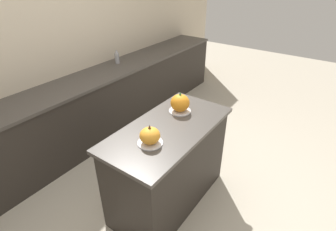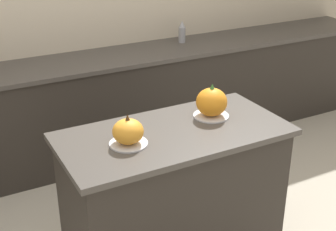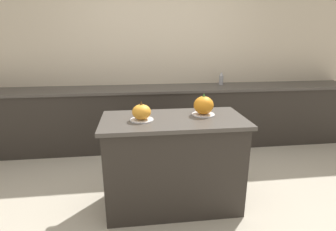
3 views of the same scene
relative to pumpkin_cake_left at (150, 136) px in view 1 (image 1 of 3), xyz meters
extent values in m
plane|color=#BCB29E|center=(0.29, 0.02, -0.97)|extent=(12.00, 12.00, 0.00)
cube|color=beige|center=(0.29, 1.85, 0.28)|extent=(8.00, 0.06, 2.50)
cube|color=#2D2823|center=(0.29, 0.02, -0.54)|extent=(1.25, 0.59, 0.86)
cube|color=#47423D|center=(0.29, 0.02, -0.09)|extent=(1.31, 0.65, 0.03)
cube|color=#2D2823|center=(0.29, 1.52, -0.54)|extent=(6.00, 0.56, 0.86)
cube|color=#47423D|center=(0.29, 1.52, -0.09)|extent=(6.00, 0.60, 0.03)
cylinder|color=silver|center=(0.00, 0.00, -0.07)|extent=(0.21, 0.21, 0.01)
ellipsoid|color=orange|center=(0.00, 0.00, 0.01)|extent=(0.17, 0.17, 0.13)
cone|color=#4C2D14|center=(0.00, 0.00, 0.09)|extent=(0.03, 0.03, 0.04)
cylinder|color=silver|center=(0.58, 0.10, -0.07)|extent=(0.22, 0.22, 0.01)
ellipsoid|color=orange|center=(0.58, 0.10, 0.02)|extent=(0.19, 0.19, 0.17)
cone|color=#38702D|center=(0.58, 0.10, 0.12)|extent=(0.03, 0.03, 0.04)
cylinder|color=#99999E|center=(1.26, 1.63, 0.00)|extent=(0.06, 0.06, 0.14)
cone|color=#99999E|center=(1.26, 1.63, 0.10)|extent=(0.06, 0.06, 0.06)
camera|label=1|loc=(-1.32, -1.12, 1.19)|focal=28.00mm
camera|label=2|loc=(-0.86, -2.04, 1.09)|focal=50.00mm
camera|label=3|loc=(-0.04, -2.23, 0.64)|focal=28.00mm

